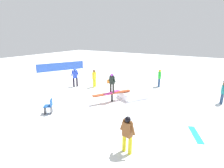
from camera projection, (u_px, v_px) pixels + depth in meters
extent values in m
plane|color=white|center=(112.00, 102.00, 11.87)|extent=(60.00, 60.00, 0.00)
cylinder|color=black|center=(112.00, 98.00, 11.80)|extent=(0.14, 0.14, 0.56)
cube|color=#A53F1E|center=(112.00, 93.00, 11.71)|extent=(2.51, 1.68, 0.08)
cube|color=white|center=(133.00, 94.00, 12.53)|extent=(2.32, 2.22, 0.50)
cube|color=#C2318C|center=(112.00, 92.00, 11.69)|extent=(1.34, 0.56, 0.03)
cylinder|color=#2E302A|center=(111.00, 88.00, 11.69)|extent=(0.13, 0.13, 0.58)
cylinder|color=#2E302A|center=(113.00, 88.00, 11.53)|extent=(0.13, 0.13, 0.58)
cube|color=black|center=(112.00, 80.00, 11.46)|extent=(0.26, 0.36, 0.50)
cylinder|color=black|center=(110.00, 78.00, 11.57)|extent=(0.13, 0.27, 0.46)
cylinder|color=black|center=(114.00, 79.00, 11.30)|extent=(0.13, 0.27, 0.46)
sphere|color=purple|center=(112.00, 75.00, 11.37)|extent=(0.21, 0.21, 0.21)
cylinder|color=yellow|center=(124.00, 143.00, 6.76)|extent=(0.15, 0.15, 0.71)
cylinder|color=yellow|center=(130.00, 146.00, 6.58)|extent=(0.15, 0.15, 0.71)
cube|color=brown|center=(127.00, 129.00, 6.49)|extent=(0.27, 0.39, 0.58)
cylinder|color=brown|center=(123.00, 124.00, 6.60)|extent=(0.13, 0.25, 0.52)
cylinder|color=brown|center=(133.00, 128.00, 6.32)|extent=(0.13, 0.25, 0.52)
sphere|color=black|center=(128.00, 119.00, 6.38)|extent=(0.23, 0.23, 0.23)
cylinder|color=yellow|center=(94.00, 83.00, 14.95)|extent=(0.15, 0.15, 0.73)
cylinder|color=yellow|center=(95.00, 83.00, 15.19)|extent=(0.15, 0.15, 0.73)
cube|color=yellow|center=(94.00, 76.00, 14.89)|extent=(0.39, 0.28, 0.58)
cylinder|color=yellow|center=(93.00, 75.00, 14.66)|extent=(0.23, 0.13, 0.52)
cylinder|color=yellow|center=(95.00, 74.00, 15.06)|extent=(0.23, 0.13, 0.52)
sphere|color=brown|center=(94.00, 71.00, 14.78)|extent=(0.23, 0.23, 0.23)
cylinder|color=navy|center=(221.00, 98.00, 11.55)|extent=(0.14, 0.14, 0.68)
cylinder|color=navy|center=(222.00, 99.00, 11.33)|extent=(0.14, 0.14, 0.68)
cube|color=teal|center=(223.00, 90.00, 11.27)|extent=(0.36, 0.25, 0.54)
cylinder|color=teal|center=(223.00, 87.00, 11.42)|extent=(0.21, 0.11, 0.48)
cylinder|color=teal|center=(224.00, 89.00, 11.06)|extent=(0.21, 0.11, 0.48)
sphere|color=brown|center=(224.00, 84.00, 11.17)|extent=(0.21, 0.21, 0.21)
cylinder|color=navy|center=(159.00, 83.00, 15.05)|extent=(0.14, 0.14, 0.73)
cylinder|color=navy|center=(159.00, 82.00, 15.31)|extent=(0.14, 0.14, 0.73)
cube|color=green|center=(160.00, 75.00, 15.00)|extent=(0.40, 0.34, 0.57)
cylinder|color=green|center=(160.00, 74.00, 14.76)|extent=(0.22, 0.17, 0.51)
cylinder|color=green|center=(159.00, 73.00, 15.17)|extent=(0.22, 0.17, 0.51)
sphere|color=yellow|center=(160.00, 71.00, 14.89)|extent=(0.22, 0.22, 0.22)
cylinder|color=black|center=(77.00, 82.00, 15.24)|extent=(0.15, 0.15, 0.78)
cylinder|color=black|center=(74.00, 82.00, 15.16)|extent=(0.15, 0.15, 0.78)
cube|color=blue|center=(75.00, 75.00, 15.01)|extent=(0.42, 0.40, 0.60)
cylinder|color=blue|center=(77.00, 73.00, 15.04)|extent=(0.21, 0.20, 0.53)
cylinder|color=blue|center=(72.00, 73.00, 14.91)|extent=(0.21, 0.20, 0.53)
sphere|color=blue|center=(75.00, 70.00, 14.90)|extent=(0.23, 0.23, 0.23)
cube|color=#20B5C5|center=(196.00, 134.00, 7.94)|extent=(1.43, 0.84, 0.02)
cube|color=#3F3F44|center=(45.00, 110.00, 10.03)|extent=(0.34, 0.26, 0.44)
cube|color=#3F3F44|center=(52.00, 110.00, 10.06)|extent=(0.34, 0.26, 0.44)
cube|color=#1C4F99|center=(48.00, 106.00, 9.98)|extent=(0.62, 0.62, 0.04)
cube|color=#1C4F99|center=(51.00, 102.00, 9.93)|extent=(0.37, 0.29, 0.40)
cube|color=orange|center=(109.00, 81.00, 16.38)|extent=(0.35, 0.29, 0.34)
cylinder|color=blue|center=(83.00, 65.00, 22.90)|extent=(0.06, 0.06, 1.10)
cylinder|color=blue|center=(36.00, 69.00, 20.06)|extent=(0.06, 0.06, 1.10)
cube|color=blue|center=(61.00, 67.00, 21.46)|extent=(5.07, 2.60, 0.99)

